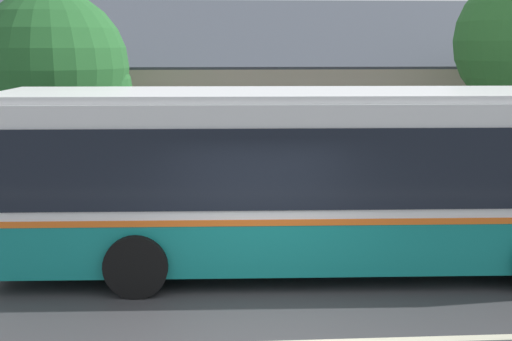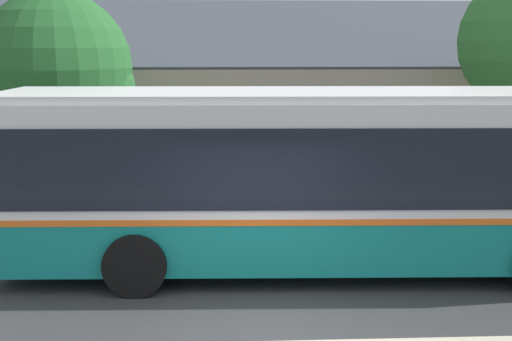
# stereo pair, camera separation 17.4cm
# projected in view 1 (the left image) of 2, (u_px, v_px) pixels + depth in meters

# --- Properties ---
(sidewalk_far) EXTENTS (60.00, 3.00, 0.15)m
(sidewalk_far) POSITION_uv_depth(u_px,v_px,m) (244.00, 217.00, 14.29)
(sidewalk_far) COLOR #ADAAA3
(sidewalk_far) RESTS_ON ground
(community_building) EXTENTS (23.93, 8.33, 6.29)m
(community_building) POSITION_uv_depth(u_px,v_px,m) (184.00, 109.00, 21.29)
(community_building) COLOR tan
(community_building) RESTS_ON ground
(transit_bus) EXTENTS (11.13, 3.01, 3.11)m
(transit_bus) POSITION_uv_depth(u_px,v_px,m) (322.00, 174.00, 11.02)
(transit_bus) COLOR #147F7A
(transit_bus) RESTS_ON ground
(street_tree_secondary) EXTENTS (3.50, 3.44, 5.07)m
(street_tree_secondary) POSITION_uv_depth(u_px,v_px,m) (59.00, 73.00, 14.44)
(street_tree_secondary) COLOR #4C3828
(street_tree_secondary) RESTS_ON ground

